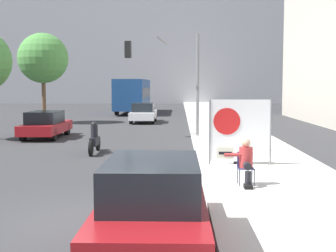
{
  "coord_description": "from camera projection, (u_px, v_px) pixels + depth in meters",
  "views": [
    {
      "loc": [
        1.66,
        -8.79,
        2.7
      ],
      "look_at": [
        1.27,
        6.76,
        1.33
      ],
      "focal_mm": 50.0,
      "sensor_mm": 36.0,
      "label": 1
    }
  ],
  "objects": [
    {
      "name": "pedestrian_behind",
      "position": [
        245.0,
        130.0,
        17.87
      ],
      "size": [
        0.34,
        0.34,
        1.6
      ],
      "rotation": [
        0.0,
        0.0,
        3.23
      ],
      "color": "black",
      "rests_on": "sidewalk_curb"
    },
    {
      "name": "traffic_light_pole",
      "position": [
        169.0,
        66.0,
        23.21
      ],
      "size": [
        3.72,
        3.49,
        5.01
      ],
      "color": "slate",
      "rests_on": "sidewalk_curb"
    },
    {
      "name": "jogger_on_sidewalk",
      "position": [
        238.0,
        139.0,
        14.97
      ],
      "size": [
        0.34,
        0.34,
        1.61
      ],
      "rotation": [
        0.0,
        0.0,
        3.5
      ],
      "color": "black",
      "rests_on": "sidewalk_curb"
    },
    {
      "name": "ground_plane",
      "position": [
        94.0,
        225.0,
        9.03
      ],
      "size": [
        160.0,
        160.0,
        0.0
      ],
      "primitive_type": "plane",
      "color": "#303033"
    },
    {
      "name": "motorcycle_on_road",
      "position": [
        94.0,
        140.0,
        18.48
      ],
      "size": [
        0.28,
        2.17,
        1.26
      ],
      "color": "black",
      "rests_on": "ground_plane"
    },
    {
      "name": "city_bus_on_road",
      "position": [
        133.0,
        94.0,
        44.91
      ],
      "size": [
        2.61,
        10.9,
        3.21
      ],
      "color": "navy",
      "rests_on": "ground_plane"
    },
    {
      "name": "car_on_road_midblock",
      "position": [
        143.0,
        113.0,
        33.66
      ],
      "size": [
        1.72,
        4.53,
        1.42
      ],
      "color": "silver",
      "rests_on": "ground_plane"
    },
    {
      "name": "parked_car_curbside",
      "position": [
        153.0,
        205.0,
        7.66
      ],
      "size": [
        1.71,
        4.44,
        1.5
      ],
      "color": "maroon",
      "rests_on": "ground_plane"
    },
    {
      "name": "seated_protester",
      "position": [
        245.0,
        161.0,
        11.74
      ],
      "size": [
        0.94,
        0.77,
        1.18
      ],
      "rotation": [
        0.0,
        0.0,
        0.05
      ],
      "color": "#474C56",
      "rests_on": "sidewalk_curb"
    },
    {
      "name": "street_tree_midblock",
      "position": [
        43.0,
        58.0,
        32.63
      ],
      "size": [
        3.5,
        3.5,
        6.32
      ],
      "color": "brown",
      "rests_on": "ground_plane"
    },
    {
      "name": "sidewalk_curb",
      "position": [
        231.0,
        136.0,
        23.86
      ],
      "size": [
        4.03,
        90.0,
        0.18
      ],
      "primitive_type": "cube",
      "color": "beige",
      "rests_on": "ground_plane"
    },
    {
      "name": "car_on_road_nearest",
      "position": [
        46.0,
        124.0,
        23.87
      ],
      "size": [
        1.71,
        4.41,
        1.37
      ],
      "color": "maroon",
      "rests_on": "ground_plane"
    },
    {
      "name": "protest_banner",
      "position": [
        239.0,
        130.0,
        14.78
      ],
      "size": [
        1.98,
        0.06,
        2.07
      ],
      "color": "slate",
      "rests_on": "sidewalk_curb"
    }
  ]
}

